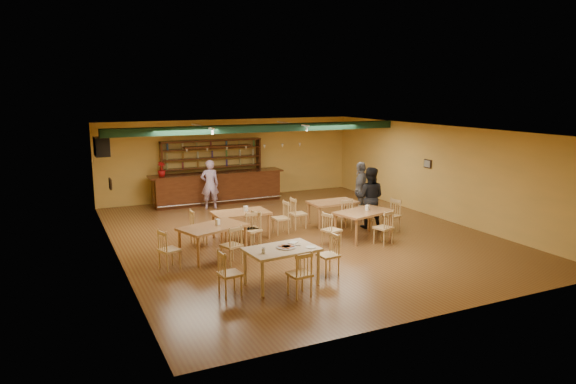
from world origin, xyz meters
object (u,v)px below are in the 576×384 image
dining_table_b (333,213)px  near_table (282,266)px  bar_counter (218,188)px  patron_bar (210,184)px  dining_table_c (213,241)px  patron_right_a (369,198)px  dining_table_d (363,225)px  dining_table_a (241,225)px

dining_table_b → near_table: (-3.53, -3.96, 0.04)m
bar_counter → patron_bar: (-0.54, -0.83, 0.30)m
dining_table_b → dining_table_c: bearing=-159.4°
near_table → patron_right_a: size_ratio=0.81×
bar_counter → dining_table_b: (2.25, -4.52, -0.20)m
patron_bar → patron_right_a: patron_right_a is taller
dining_table_b → patron_right_a: size_ratio=0.79×
dining_table_b → dining_table_c: (-4.29, -1.54, 0.03)m
dining_table_b → patron_right_a: 1.26m
dining_table_b → dining_table_d: (-0.01, -1.72, 0.03)m
dining_table_a → dining_table_d: (3.09, -1.45, 0.01)m
bar_counter → dining_table_c: 6.40m
near_table → dining_table_d: bearing=27.4°
bar_counter → dining_table_c: size_ratio=3.11×
dining_table_b → patron_bar: bearing=127.9°
dining_table_c → near_table: 2.54m
bar_counter → dining_table_d: (2.24, -6.24, -0.17)m
dining_table_a → patron_bar: patron_bar is taller
dining_table_a → patron_right_a: bearing=-7.8°
bar_counter → dining_table_a: 4.87m
patron_bar → near_table: bearing=91.8°
near_table → patron_right_a: patron_right_a is taller
dining_table_b → near_table: size_ratio=0.97×
dining_table_a → dining_table_c: (-1.20, -1.27, 0.01)m
dining_table_a → dining_table_b: (3.10, 0.28, -0.02)m
bar_counter → near_table: size_ratio=3.31×
near_table → dining_table_c: bearing=102.5°
patron_bar → patron_right_a: size_ratio=0.94×
dining_table_a → dining_table_c: bearing=-133.4°
near_table → patron_right_a: bearing=31.1°
dining_table_d → near_table: bearing=-162.3°
near_table → patron_bar: size_ratio=0.86×
dining_table_c → dining_table_d: size_ratio=1.01×
dining_table_a → near_table: size_ratio=1.02×
dining_table_d → patron_bar: 6.11m
patron_right_a → bar_counter: bearing=-22.1°
patron_right_a → dining_table_d: bearing=86.8°
dining_table_d → patron_bar: patron_bar is taller
dining_table_a → near_table: 3.71m
bar_counter → dining_table_d: size_ratio=3.15×
dining_table_a → dining_table_d: bearing=-25.2°
dining_table_c → near_table: (0.77, -2.42, 0.00)m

